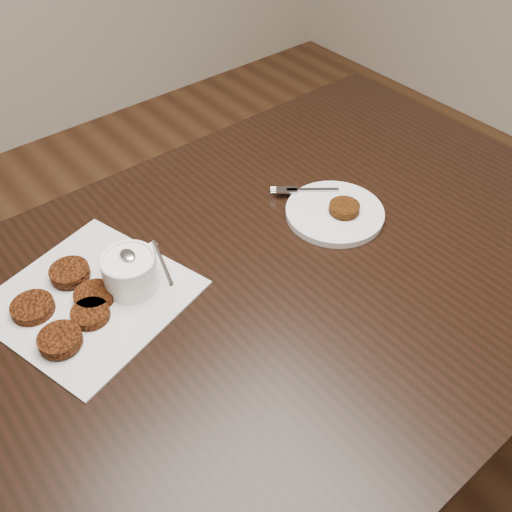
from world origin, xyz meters
The scene contains 6 objects.
floor centered at (0.00, 0.00, 0.00)m, with size 4.00×4.00×0.00m, color brown.
table centered at (-0.01, 0.04, 0.38)m, with size 1.43×0.92×0.75m, color black.
napkin centered at (-0.29, 0.20, 0.75)m, with size 0.30×0.30×0.00m, color silver.
sauce_ramekin centered at (-0.22, 0.17, 0.82)m, with size 0.13×0.13×0.13m, color white, non-canonical shape.
patty_cluster centered at (-0.33, 0.19, 0.77)m, with size 0.23×0.23×0.02m, color #682A0D, non-canonical shape.
plate_with_patty centered at (0.20, 0.09, 0.76)m, with size 0.20×0.20×0.03m, color silver, non-canonical shape.
Camera 1 is at (-0.49, -0.50, 1.49)m, focal length 39.47 mm.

